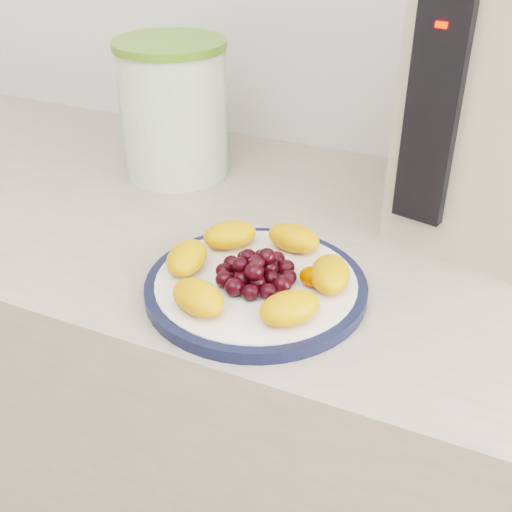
% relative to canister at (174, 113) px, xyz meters
% --- Properties ---
extents(counter, '(3.50, 0.60, 0.90)m').
position_rel_canister_xyz_m(counter, '(0.32, -0.10, -0.55)').
color(counter, '#B2A093').
rests_on(counter, floor).
extents(cabinet_face, '(3.48, 0.58, 0.84)m').
position_rel_canister_xyz_m(cabinet_face, '(0.32, -0.10, -0.58)').
color(cabinet_face, '#9D7C55').
rests_on(cabinet_face, floor).
extents(plate_rim, '(0.26, 0.26, 0.01)m').
position_rel_canister_xyz_m(plate_rim, '(0.26, -0.26, -0.09)').
color(plate_rim, '#141B39').
rests_on(plate_rim, counter).
extents(plate_face, '(0.24, 0.24, 0.02)m').
position_rel_canister_xyz_m(plate_face, '(0.26, -0.26, -0.09)').
color(plate_face, white).
rests_on(plate_face, counter).
extents(canister, '(0.17, 0.17, 0.20)m').
position_rel_canister_xyz_m(canister, '(0.00, 0.00, 0.00)').
color(canister, '#38621A').
rests_on(canister, counter).
extents(canister_lid, '(0.17, 0.17, 0.01)m').
position_rel_canister_xyz_m(canister_lid, '(0.00, 0.00, 0.10)').
color(canister_lid, olive).
rests_on(canister_lid, canister).
extents(appliance_panel, '(0.06, 0.03, 0.26)m').
position_rel_canister_xyz_m(appliance_panel, '(0.41, -0.09, 0.08)').
color(appliance_panel, black).
rests_on(appliance_panel, appliance_body).
extents(appliance_led, '(0.01, 0.01, 0.01)m').
position_rel_canister_xyz_m(appliance_led, '(0.40, -0.11, 0.19)').
color(appliance_led, '#FF0C05').
rests_on(appliance_led, appliance_panel).
extents(fruit_plate, '(0.22, 0.22, 0.03)m').
position_rel_canister_xyz_m(fruit_plate, '(0.26, -0.26, -0.07)').
color(fruit_plate, orange).
rests_on(fruit_plate, plate_face).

